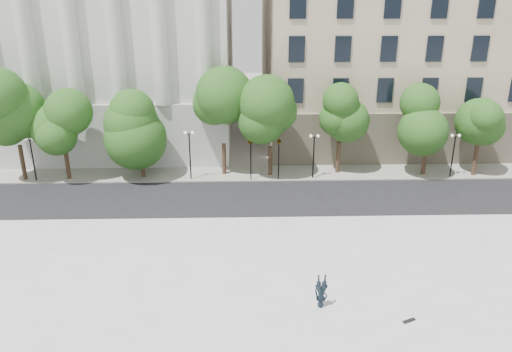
# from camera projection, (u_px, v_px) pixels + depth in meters

# --- Properties ---
(plaza) EXTENTS (44.00, 22.00, 0.45)m
(plaza) POSITION_uv_depth(u_px,v_px,m) (259.00, 316.00, 25.11)
(plaza) COLOR white
(plaza) RESTS_ON ground
(street) EXTENTS (60.00, 8.00, 0.02)m
(street) POSITION_uv_depth(u_px,v_px,m) (252.00, 200.00, 39.20)
(street) COLOR black
(street) RESTS_ON ground
(far_sidewalk) EXTENTS (60.00, 4.00, 0.12)m
(far_sidewalk) POSITION_uv_depth(u_px,v_px,m) (251.00, 173.00, 44.79)
(far_sidewalk) COLOR #A5A399
(far_sidewalk) RESTS_ON ground
(building_west) EXTENTS (31.50, 27.65, 25.60)m
(building_west) POSITION_uv_depth(u_px,v_px,m) (90.00, 15.00, 53.41)
(building_west) COLOR #BBBBB6
(building_west) RESTS_ON ground
(building_east) EXTENTS (36.00, 26.15, 23.00)m
(building_east) POSITION_uv_depth(u_px,v_px,m) (428.00, 31.00, 55.28)
(building_east) COLOR beige
(building_east) RESTS_ON ground
(traffic_light_west) EXTENTS (0.98, 1.90, 4.25)m
(traffic_light_west) POSITION_uv_depth(u_px,v_px,m) (251.00, 139.00, 41.89)
(traffic_light_west) COLOR black
(traffic_light_west) RESTS_ON ground
(traffic_light_east) EXTENTS (0.60, 1.79, 4.21)m
(traffic_light_east) POSITION_uv_depth(u_px,v_px,m) (279.00, 139.00, 41.96)
(traffic_light_east) COLOR black
(traffic_light_east) RESTS_ON ground
(person_lying) EXTENTS (0.78, 1.88, 0.50)m
(person_lying) POSITION_uv_depth(u_px,v_px,m) (321.00, 302.00, 25.38)
(person_lying) COLOR black
(person_lying) RESTS_ON plaza
(skateboard) EXTENTS (0.70, 0.44, 0.07)m
(skateboard) POSITION_uv_depth(u_px,v_px,m) (409.00, 321.00, 24.33)
(skateboard) COLOR black
(skateboard) RESTS_ON plaza
(street_trees) EXTENTS (43.18, 5.05, 8.00)m
(street_trees) POSITION_uv_depth(u_px,v_px,m) (222.00, 120.00, 42.28)
(street_trees) COLOR #382619
(street_trees) RESTS_ON ground
(lamp_posts) EXTENTS (36.95, 0.28, 4.40)m
(lamp_posts) POSITION_uv_depth(u_px,v_px,m) (248.00, 148.00, 42.48)
(lamp_posts) COLOR black
(lamp_posts) RESTS_ON ground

